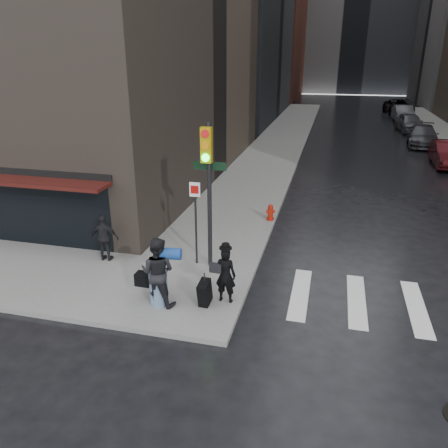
# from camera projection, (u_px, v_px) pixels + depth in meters

# --- Properties ---
(ground) EXTENTS (140.00, 140.00, 0.00)m
(ground) POSITION_uv_depth(u_px,v_px,m) (176.00, 296.00, 12.72)
(ground) COLOR black
(ground) RESTS_ON ground
(sidewalk_left) EXTENTS (4.00, 50.00, 0.15)m
(sidewalk_left) POSITION_uv_depth(u_px,v_px,m) (284.00, 136.00, 37.10)
(sidewalk_left) COLOR slate
(sidewalk_left) RESTS_ON ground
(crosswalk) EXTENTS (8.50, 3.00, 0.01)m
(crosswalk) POSITION_uv_depth(u_px,v_px,m) (448.00, 311.00, 11.94)
(crosswalk) COLOR silver
(crosswalk) RESTS_ON ground
(bldg_left_far) EXTENTS (22.00, 20.00, 26.00)m
(bldg_left_far) POSITION_uv_depth(u_px,v_px,m) (230.00, 9.00, 66.97)
(bldg_left_far) COLOR #552E1D
(bldg_left_far) RESTS_ON ground
(storefront) EXTENTS (8.40, 1.11, 2.83)m
(storefront) POSITION_uv_depth(u_px,v_px,m) (5.00, 199.00, 15.35)
(storefront) COLOR black
(storefront) RESTS_ON ground
(man_overcoat) EXTENTS (0.95, 0.87, 1.77)m
(man_overcoat) POSITION_uv_depth(u_px,v_px,m) (221.00, 278.00, 11.87)
(man_overcoat) COLOR black
(man_overcoat) RESTS_ON ground
(man_jeans) EXTENTS (1.39, 0.77, 1.96)m
(man_jeans) POSITION_uv_depth(u_px,v_px,m) (158.00, 272.00, 11.69)
(man_jeans) COLOR black
(man_jeans) RESTS_ON ground
(man_greycoat) EXTENTS (0.96, 0.45, 1.60)m
(man_greycoat) POSITION_uv_depth(u_px,v_px,m) (105.00, 238.00, 14.30)
(man_greycoat) COLOR black
(man_greycoat) RESTS_ON ground
(traffic_light) EXTENTS (1.15, 0.49, 4.60)m
(traffic_light) POSITION_uv_depth(u_px,v_px,m) (207.00, 177.00, 13.11)
(traffic_light) COLOR black
(traffic_light) RESTS_ON ground
(fire_hydrant) EXTENTS (0.39, 0.30, 0.68)m
(fire_hydrant) POSITION_uv_depth(u_px,v_px,m) (270.00, 213.00, 18.00)
(fire_hydrant) COLOR maroon
(fire_hydrant) RESTS_ON ground
(parked_car_2) EXTENTS (1.74, 4.70, 1.53)m
(parked_car_2) POSITION_uv_depth(u_px,v_px,m) (448.00, 154.00, 27.19)
(parked_car_2) COLOR #3E0C0F
(parked_car_2) RESTS_ON ground
(parked_car_3) EXTENTS (2.60, 5.39, 1.51)m
(parked_car_3) POSITION_uv_depth(u_px,v_px,m) (423.00, 136.00, 33.27)
(parked_car_3) COLOR #3A393E
(parked_car_3) RESTS_ON ground
(parked_car_4) EXTENTS (2.39, 4.94, 1.62)m
(parked_car_4) POSITION_uv_depth(u_px,v_px,m) (410.00, 123.00, 39.26)
(parked_car_4) COLOR #515257
(parked_car_4) RESTS_ON ground
(parked_car_5) EXTENTS (1.88, 5.00, 1.63)m
(parked_car_5) POSITION_uv_depth(u_px,v_px,m) (403.00, 114.00, 45.19)
(parked_car_5) COLOR #494A4E
(parked_car_5) RESTS_ON ground
(parked_car_6) EXTENTS (3.24, 6.11, 1.64)m
(parked_car_6) POSITION_uv_depth(u_px,v_px,m) (399.00, 107.00, 51.12)
(parked_car_6) COLOR black
(parked_car_6) RESTS_ON ground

